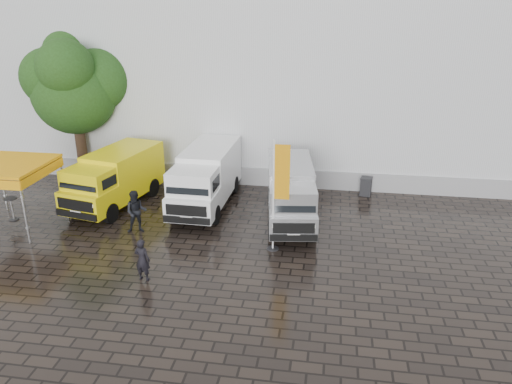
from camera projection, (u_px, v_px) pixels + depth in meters
ground at (247, 254)px, 20.22m from camera, size 120.00×120.00×0.00m
exhibition_hall at (319, 59)px, 32.49m from camera, size 44.00×16.00×12.00m
hall_plinth at (308, 179)px, 27.07m from camera, size 44.00×0.15×1.00m
van_yellow at (115, 180)px, 24.52m from camera, size 3.37×6.12×2.67m
van_white at (206, 179)px, 24.45m from camera, size 2.30×6.53×2.81m
van_silver at (291, 194)px, 22.81m from camera, size 2.80×6.21×2.60m
canopy_tent at (6, 167)px, 21.76m from camera, size 3.39×3.39×2.97m
flagpole at (278, 191)px, 19.65m from camera, size 0.88×0.50×4.67m
tree at (73, 86)px, 26.97m from camera, size 4.54×4.54×8.15m
cocktail_table at (12, 209)px, 23.14m from camera, size 0.60×0.60×1.09m
wheelie_bin at (366, 186)px, 26.10m from camera, size 0.69×0.69×0.98m
person_front at (142, 260)px, 18.08m from camera, size 0.65×0.48×1.64m
person_tent at (136, 212)px, 21.80m from camera, size 1.10×0.97×1.92m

